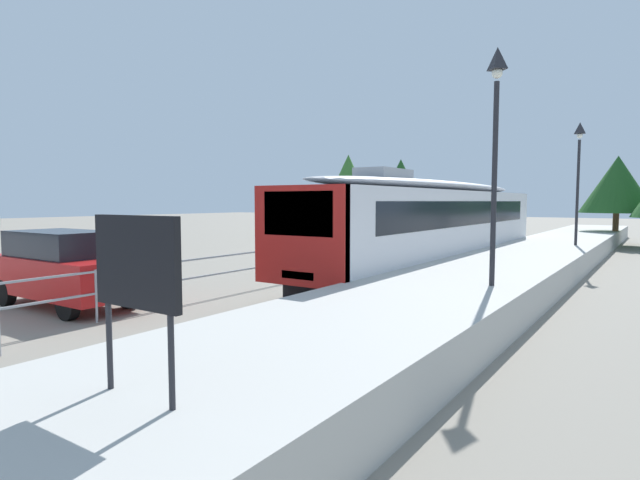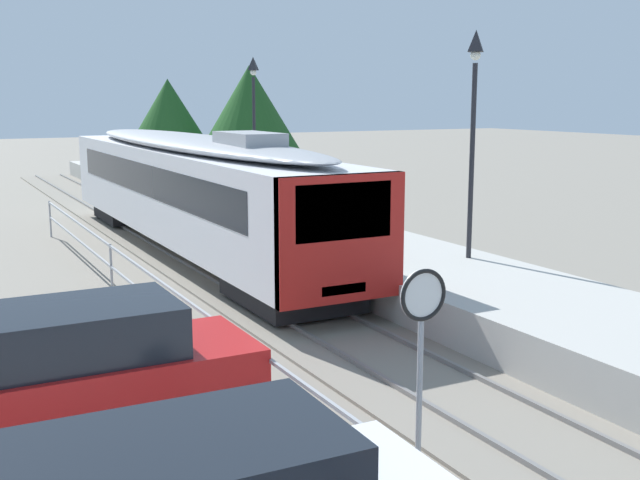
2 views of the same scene
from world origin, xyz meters
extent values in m
plane|color=gray|center=(-3.00, 22.00, 0.00)|extent=(160.00, 160.00, 0.00)
cube|color=gray|center=(0.00, 22.00, 0.03)|extent=(3.20, 60.00, 0.06)
cube|color=slate|center=(-0.72, 22.00, 0.10)|extent=(0.08, 60.00, 0.08)
cube|color=slate|center=(0.72, 22.00, 0.10)|extent=(0.08, 60.00, 0.08)
cube|color=silver|center=(0.00, 24.84, 1.96)|extent=(2.80, 18.80, 2.55)
cube|color=red|center=(0.00, 15.54, 1.96)|extent=(2.80, 0.24, 2.55)
cube|color=black|center=(0.00, 15.46, 2.53)|extent=(2.13, 0.08, 1.12)
cube|color=black|center=(0.00, 24.84, 2.37)|extent=(2.82, 15.79, 0.92)
ellipsoid|color=#9EA0A5|center=(0.00, 24.84, 3.42)|extent=(2.69, 18.05, 0.44)
cube|color=#9EA0A5|center=(0.00, 20.14, 3.70)|extent=(1.10, 2.20, 0.36)
cube|color=#EAE5C6|center=(0.00, 15.47, 0.97)|extent=(1.00, 0.10, 0.20)
cube|color=black|center=(0.00, 17.84, 0.42)|extent=(2.24, 3.20, 0.55)
cube|color=black|center=(0.00, 31.84, 0.42)|extent=(2.24, 3.20, 0.55)
cube|color=#B7B5AD|center=(3.25, 22.00, 0.45)|extent=(3.90, 60.00, 0.90)
cylinder|color=#232328|center=(4.38, 17.02, 3.20)|extent=(0.12, 0.12, 4.60)
pyramid|color=#232328|center=(4.38, 17.02, 6.00)|extent=(0.34, 0.34, 0.50)
sphere|color=silver|center=(4.38, 17.02, 5.68)|extent=(0.24, 0.24, 0.24)
cylinder|color=#232328|center=(4.38, 30.10, 3.20)|extent=(0.12, 0.12, 4.60)
pyramid|color=#232328|center=(4.38, 30.10, 6.00)|extent=(0.34, 0.34, 0.50)
sphere|color=silver|center=(4.38, 30.10, 5.68)|extent=(0.24, 0.24, 0.24)
cylinder|color=#9EA0A5|center=(-2.38, 9.48, 1.10)|extent=(0.07, 0.07, 2.20)
cylinder|color=white|center=(-2.38, 9.46, 2.50)|extent=(0.60, 0.03, 0.60)
torus|color=black|center=(-2.38, 9.45, 2.50)|extent=(0.61, 0.05, 0.61)
cube|color=#9EA0A5|center=(-3.30, 12.00, 1.20)|extent=(0.05, 36.00, 0.05)
cube|color=#9EA0A5|center=(-3.30, 12.00, 0.69)|extent=(0.05, 36.00, 0.05)
cylinder|color=#9EA0A5|center=(-3.30, 12.00, 0.62)|extent=(0.06, 0.06, 1.25)
cylinder|color=#9EA0A5|center=(-3.30, 21.00, 0.62)|extent=(0.06, 0.06, 1.25)
cylinder|color=#9EA0A5|center=(-3.30, 30.00, 0.62)|extent=(0.06, 0.06, 1.25)
cube|color=red|center=(-5.60, 12.57, 0.86)|extent=(4.61, 1.91, 1.00)
cube|color=black|center=(-5.80, 12.57, 1.70)|extent=(2.90, 1.68, 0.68)
cylinder|color=black|center=(-4.08, 13.41, 0.36)|extent=(0.72, 0.24, 0.72)
cylinder|color=black|center=(-4.08, 11.75, 0.36)|extent=(0.72, 0.24, 0.72)
cylinder|color=brown|center=(8.54, 40.41, 0.95)|extent=(0.36, 0.36, 1.91)
cone|color=#1E4C1E|center=(8.54, 40.41, 4.16)|extent=(5.44, 5.44, 4.51)
cylinder|color=brown|center=(4.97, 43.04, 1.05)|extent=(0.36, 0.36, 2.10)
cone|color=#1E4C1E|center=(4.97, 43.04, 3.92)|extent=(4.44, 4.44, 3.64)
camera|label=1|loc=(7.62, 5.20, 2.83)|focal=28.67mm
camera|label=2|loc=(-7.38, 2.52, 4.68)|focal=43.39mm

